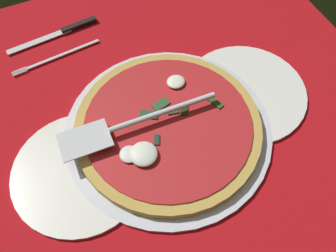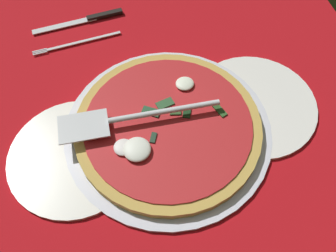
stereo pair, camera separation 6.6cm
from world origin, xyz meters
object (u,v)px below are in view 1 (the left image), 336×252
Objects in this scene: place_setting_far at (59,45)px; dinner_plate_left at (81,174)px; dinner_plate_right at (245,92)px; pizza at (167,127)px; pizza_server at (130,124)px.

dinner_plate_left is at bearing 75.57° from place_setting_far.
dinner_plate_right is 0.71× the size of pizza.
dinner_plate_left is at bearing 19.51° from pizza_server.
dinner_plate_right is (34.30, 3.56, 0.00)cm from dinner_plate_left.
pizza is at bearing 167.06° from pizza_server.
pizza_server is (-6.12, 1.61, 2.62)cm from pizza.
dinner_plate_right is 0.83× the size of pizza_server.
pizza is 1.63× the size of place_setting_far.
dinner_plate_left is 12.00cm from pizza_server.
pizza is (16.85, 1.81, 1.52)cm from dinner_plate_left.
pizza_server is at bearing 165.24° from pizza.
pizza_server reaches higher than pizza.
dinner_plate_left is 0.98× the size of dinner_plate_right.
pizza_server reaches higher than dinner_plate_left.
place_setting_far is at bearing 81.38° from dinner_plate_left.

